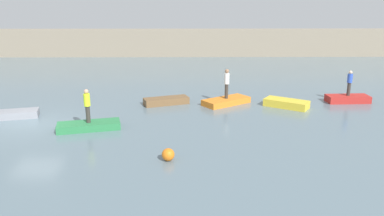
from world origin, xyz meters
name	(u,v)px	position (x,y,z in m)	size (l,w,h in m)	color
ground_plane	(33,126)	(0.00, 0.00, 0.00)	(120.00, 120.00, 0.00)	slate
embankment_wall	(118,43)	(0.00, 25.99, 1.60)	(80.00, 1.20, 3.21)	gray
rowboat_grey	(6,115)	(-2.01, 1.34, 0.20)	(3.44, 1.06, 0.41)	gray
rowboat_green	(89,126)	(3.14, -0.63, 0.18)	(3.16, 1.14, 0.37)	#2D7F47
rowboat_brown	(166,101)	(6.87, 4.28, 0.22)	(2.84, 0.98, 0.43)	brown
rowboat_orange	(226,101)	(10.72, 4.25, 0.19)	(3.11, 1.28, 0.38)	orange
rowboat_yellow	(286,103)	(14.40, 3.50, 0.23)	(2.66, 1.13, 0.47)	gold
rowboat_red	(348,99)	(18.70, 4.64, 0.23)	(2.71, 1.08, 0.45)	red
person_blue_shirt	(350,82)	(18.70, 4.64, 1.36)	(0.32, 0.32, 1.63)	#38332D
person_hiviz_shirt	(87,104)	(3.14, -0.63, 1.35)	(0.32, 0.32, 1.76)	#38332D
person_white_shirt	(227,82)	(10.72, 4.25, 1.45)	(0.32, 0.32, 1.89)	#38332D
mooring_buoy	(168,155)	(7.43, -4.67, 0.27)	(0.53, 0.53, 0.53)	orange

